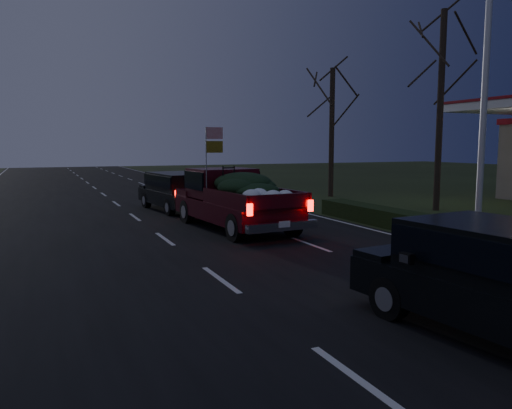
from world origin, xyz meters
name	(u,v)px	position (x,y,z in m)	size (l,w,h in m)	color
ground	(221,280)	(0.00, 0.00, 0.00)	(120.00, 120.00, 0.00)	black
road_asphalt	(221,280)	(0.00, 0.00, 0.01)	(14.00, 120.00, 0.02)	black
hedge_row	(415,223)	(7.80, 3.00, 0.30)	(1.00, 10.00, 0.60)	black
light_pole	(486,59)	(9.50, 2.00, 5.48)	(0.50, 0.90, 9.16)	silver
bare_tree_mid	(442,62)	(12.50, 7.00, 6.35)	(3.60, 3.60, 8.50)	black
bare_tree_far	(332,101)	(11.50, 14.00, 5.23)	(3.60, 3.60, 7.00)	black
pickup_truck	(235,196)	(2.64, 5.96, 1.14)	(2.67, 5.97, 3.05)	#400812
lead_suv	(177,188)	(2.08, 11.36, 1.01)	(2.45, 4.84, 1.34)	black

